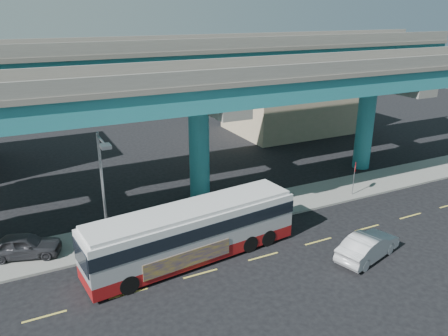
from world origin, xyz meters
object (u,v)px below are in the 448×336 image
street_lamp (104,179)px  stop_sign (355,171)px  sedan (368,246)px  transit_bus (193,230)px  parked_car (24,245)px

street_lamp → stop_sign: 18.95m
sedan → transit_bus: bearing=47.7°
sedan → parked_car: (-17.81, 8.70, 0.10)m
parked_car → street_lamp: 6.43m
street_lamp → sedan: bearing=-26.0°
sedan → parked_car: 19.82m
sedan → street_lamp: (-13.34, 6.51, 4.17)m
sedan → street_lamp: size_ratio=0.66×
transit_bus → stop_sign: size_ratio=4.86×
transit_bus → sedan: (9.04, -4.46, -1.02)m
sedan → stop_sign: (5.38, 7.23, 1.31)m
parked_car → street_lamp: size_ratio=0.60×
parked_car → stop_sign: 23.27m
street_lamp → parked_car: bearing=153.8°
street_lamp → stop_sign: (18.72, 0.73, -2.86)m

